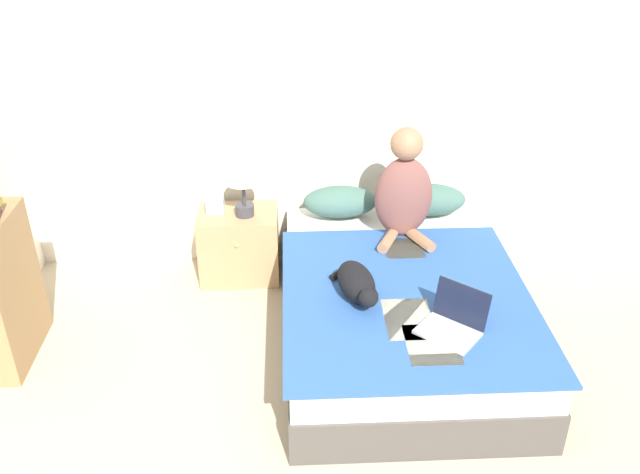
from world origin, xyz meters
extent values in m
cube|color=silver|center=(0.00, 3.06, 1.27)|extent=(5.38, 0.05, 2.55)
cube|color=#4C4742|center=(0.30, 2.01, 0.13)|extent=(1.38, 1.99, 0.26)
cube|color=silver|center=(0.30, 2.01, 0.35)|extent=(1.36, 1.96, 0.17)
cube|color=#2D569E|center=(0.30, 1.81, 0.44)|extent=(1.42, 1.59, 0.02)
cube|color=silver|center=(0.37, 2.35, 0.45)|extent=(0.24, 0.26, 0.01)
cube|color=silver|center=(0.36, 1.37, 0.45)|extent=(0.27, 0.34, 0.01)
cube|color=silver|center=(0.28, 1.59, 0.45)|extent=(0.26, 0.38, 0.01)
ellipsoid|color=#42665B|center=(-0.01, 2.83, 0.56)|extent=(0.51, 0.28, 0.21)
ellipsoid|color=#42665B|center=(0.61, 2.83, 0.56)|extent=(0.51, 0.28, 0.21)
ellipsoid|color=brown|center=(0.38, 2.53, 0.73)|extent=(0.37, 0.20, 0.55)
sphere|color=#9E7051|center=(0.38, 2.53, 1.09)|extent=(0.21, 0.21, 0.21)
cylinder|color=#9E7051|center=(0.28, 2.40, 0.49)|extent=(0.17, 0.27, 0.07)
cylinder|color=#9E7051|center=(0.48, 2.40, 0.49)|extent=(0.17, 0.27, 0.07)
ellipsoid|color=black|center=(0.01, 1.82, 0.55)|extent=(0.27, 0.39, 0.19)
sphere|color=black|center=(0.06, 1.63, 0.57)|extent=(0.11, 0.11, 0.11)
cone|color=black|center=(0.09, 1.64, 0.61)|extent=(0.05, 0.05, 0.05)
cone|color=black|center=(0.03, 1.62, 0.61)|extent=(0.05, 0.05, 0.05)
cylinder|color=black|center=(-0.05, 2.06, 0.47)|extent=(0.17, 0.17, 0.04)
cube|color=#B7B7BC|center=(0.46, 1.45, 0.46)|extent=(0.37, 0.36, 0.02)
cube|color=black|center=(0.54, 1.55, 0.58)|extent=(0.27, 0.24, 0.21)
cube|color=tan|center=(-0.72, 2.79, 0.25)|extent=(0.55, 0.39, 0.50)
sphere|color=tan|center=(-0.72, 2.59, 0.36)|extent=(0.03, 0.03, 0.03)
cylinder|color=#38383D|center=(-0.66, 2.76, 0.54)|extent=(0.13, 0.13, 0.08)
cylinder|color=#38383D|center=(-0.66, 2.76, 0.67)|extent=(0.02, 0.02, 0.17)
cone|color=white|center=(-0.66, 2.76, 0.85)|extent=(0.25, 0.25, 0.19)
cube|color=silver|center=(-0.87, 2.83, 0.56)|extent=(0.12, 0.12, 0.11)
ellipsoid|color=white|center=(-0.87, 2.83, 0.63)|extent=(0.06, 0.04, 0.03)
cube|color=#99754C|center=(-2.03, 1.97, 0.45)|extent=(0.25, 0.62, 0.91)
camera|label=1|loc=(-0.35, -1.36, 2.64)|focal=38.00mm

